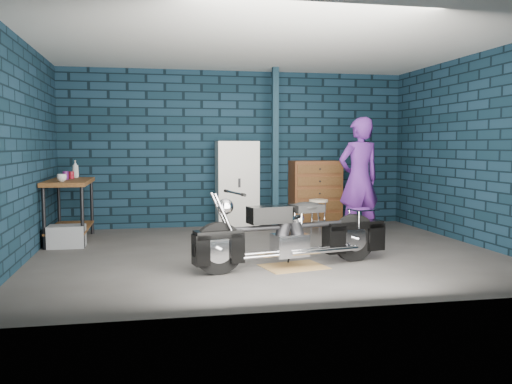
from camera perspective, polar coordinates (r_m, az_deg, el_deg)
ground at (r=7.18m, az=1.23°, el=-6.42°), size 6.00×6.00×0.00m
room_walls at (r=7.60m, az=0.36°, el=8.62°), size 6.02×5.01×2.71m
support_post at (r=9.07m, az=2.03°, el=4.52°), size 0.10×0.10×2.70m
workbench at (r=8.45m, az=-19.01°, el=-1.86°), size 0.60×1.40×0.91m
drip_mat at (r=6.39m, az=3.98°, el=-7.84°), size 0.80×0.67×0.01m
motorcycle at (r=6.30m, az=4.01°, el=-3.83°), size 2.14×0.98×0.91m
person at (r=8.19m, az=10.79°, el=1.35°), size 0.73×0.55×1.83m
storage_bin at (r=8.00m, az=-19.30°, el=-4.42°), size 0.49×0.35×0.31m
locker at (r=9.25m, az=-2.01°, el=0.76°), size 0.69×0.50×1.49m
tool_chest at (r=9.58m, az=6.28°, el=-0.14°), size 0.86×0.48×1.15m
shop_stool at (r=8.70m, az=6.58°, el=-2.61°), size 0.37×0.37×0.55m
cup_a at (r=8.04m, az=-19.78°, el=1.42°), size 0.14×0.14×0.11m
mug_purple at (r=8.51m, az=-19.41°, el=1.66°), size 0.11×0.11×0.12m
mug_red at (r=8.67m, az=-18.86°, el=1.69°), size 0.09×0.09×0.11m
bottle at (r=8.96m, az=-18.48°, el=2.32°), size 0.11×0.11×0.27m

